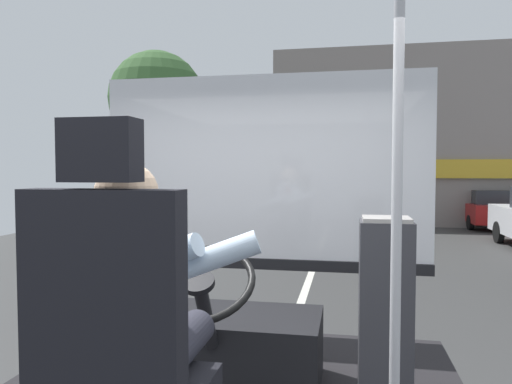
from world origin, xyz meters
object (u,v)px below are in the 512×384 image
Objects in this scene: driver_seat at (121,371)px; handrail_pole at (396,235)px; fare_box at (385,313)px; bus_driver at (137,303)px; steering_console at (224,345)px; parked_car_red at (491,207)px.

handrail_pole reaches higher than driver_seat.
driver_seat is at bearing -142.46° from handrail_pole.
handrail_pole is 1.94× the size of fare_box.
bus_driver reaches higher than steering_console.
steering_console is at bearing 90.00° from bus_driver.
driver_seat is 16.55m from parked_car_red.
driver_seat reaches higher than steering_console.
driver_seat is at bearing -90.00° from bus_driver.
steering_console is 1.11× the size of fare_box.
bus_driver is 0.40× the size of handrail_pole.
bus_driver is 0.19× the size of parked_car_red.
bus_driver reaches higher than fare_box.
bus_driver is at bearing -90.00° from steering_console.
parked_car_red is (5.36, 15.65, -0.63)m from driver_seat.
steering_console is at bearing 146.93° from handrail_pole.
driver_seat is 0.33× the size of parked_car_red.
driver_seat reaches higher than parked_car_red.
handrail_pole is (0.89, -0.58, 0.74)m from steering_console.
handrail_pole is at bearing 32.24° from bus_driver.
fare_box reaches higher than steering_console.
steering_console is at bearing -110.45° from parked_car_red.
steering_console reaches higher than parked_car_red.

